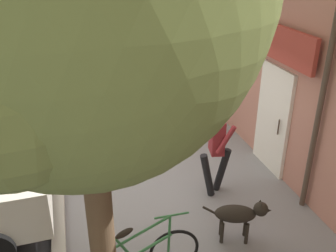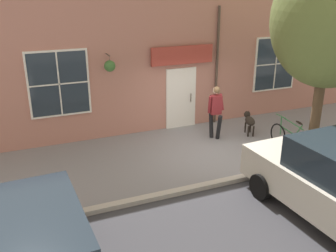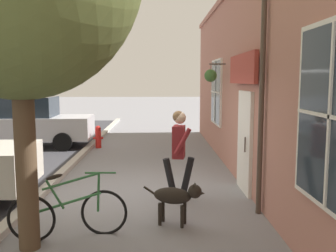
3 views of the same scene
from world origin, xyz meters
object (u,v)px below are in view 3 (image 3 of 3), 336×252
at_px(pedestrian_walking, 179,147).
at_px(fire_hydrant, 98,136).
at_px(dog_on_leash, 176,196).
at_px(parked_car_nearest_curb, 27,122).
at_px(leaning_bicycle, 69,213).

height_order(pedestrian_walking, fire_hydrant, pedestrian_walking).
distance_m(dog_on_leash, parked_car_nearest_curb, 8.70).
xyz_separation_m(leaning_bicycle, parked_car_nearest_curb, (3.26, -7.63, 0.50)).
height_order(parked_car_nearest_curb, fire_hydrant, parked_car_nearest_curb).
bearing_deg(dog_on_leash, leaning_bicycle, 15.14).
height_order(dog_on_leash, leaning_bicycle, leaning_bicycle).
height_order(pedestrian_walking, leaning_bicycle, pedestrian_walking).
height_order(leaning_bicycle, parked_car_nearest_curb, parked_car_nearest_curb).
bearing_deg(pedestrian_walking, fire_hydrant, -66.58).
relative_size(pedestrian_walking, dog_on_leash, 1.77).
height_order(pedestrian_walking, dog_on_leash, pedestrian_walking).
distance_m(pedestrian_walking, fire_hydrant, 6.27).
xyz_separation_m(pedestrian_walking, leaning_bicycle, (1.72, 1.69, -0.68)).
relative_size(leaning_bicycle, parked_car_nearest_curb, 0.39).
bearing_deg(dog_on_leash, parked_car_nearest_curb, -55.94).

